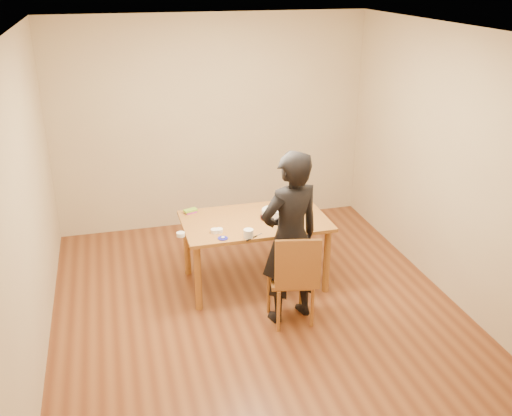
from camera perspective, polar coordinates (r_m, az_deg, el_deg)
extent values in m
cube|color=#5E2E17|center=(5.85, 0.12, -10.06)|extent=(4.00, 4.50, 0.00)
cube|color=silver|center=(4.92, 0.15, 17.30)|extent=(4.00, 4.50, 0.00)
cube|color=tan|center=(7.33, -4.45, 8.41)|extent=(4.00, 0.00, 2.70)
cube|color=tan|center=(5.13, -21.99, 0.24)|extent=(0.00, 4.50, 2.70)
cube|color=tan|center=(6.04, 18.86, 4.00)|extent=(0.00, 4.50, 2.70)
cube|color=brown|center=(5.97, -0.12, -1.32)|extent=(1.51, 0.91, 0.04)
cube|color=brown|center=(5.48, 3.48, -7.06)|extent=(0.46, 0.46, 0.04)
cylinder|color=#A90B27|center=(6.00, 1.65, -0.92)|extent=(0.26, 0.26, 0.02)
cylinder|color=white|center=(5.98, 1.66, -0.52)|extent=(0.23, 0.23, 0.07)
ellipsoid|color=white|center=(5.96, 1.66, -0.08)|extent=(0.22, 0.22, 0.03)
cylinder|color=white|center=(5.55, -0.76, -2.57)|extent=(0.10, 0.10, 0.09)
cylinder|color=#18189C|center=(5.56, -3.34, -3.04)|extent=(0.10, 0.10, 0.01)
ellipsoid|color=white|center=(5.55, -3.34, -2.92)|extent=(0.04, 0.04, 0.02)
cylinder|color=white|center=(5.68, -3.72, -2.27)|extent=(0.08, 0.08, 0.04)
cylinder|color=white|center=(5.68, -4.16, -2.30)|extent=(0.08, 0.08, 0.04)
cylinder|color=white|center=(5.64, -7.54, -2.63)|extent=(0.08, 0.08, 0.04)
cube|color=#D63299|center=(6.16, -6.52, -0.41)|extent=(0.13, 0.09, 0.02)
cube|color=green|center=(6.15, -6.58, -0.23)|extent=(0.16, 0.11, 0.02)
cube|color=black|center=(5.55, -0.43, -3.04)|extent=(0.13, 0.10, 0.01)
imported|color=black|center=(5.32, 3.44, -3.05)|extent=(0.71, 0.56, 1.71)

